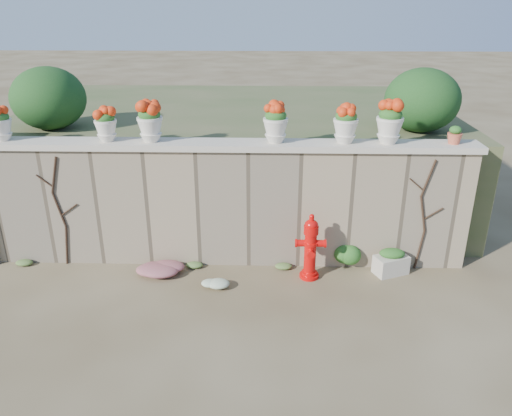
{
  "coord_description": "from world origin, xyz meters",
  "views": [
    {
      "loc": [
        0.74,
        -5.83,
        4.17
      ],
      "look_at": [
        0.54,
        1.4,
        1.14
      ],
      "focal_mm": 35.0,
      "sensor_mm": 36.0,
      "label": 1
    }
  ],
  "objects_px": {
    "urn_pot_0": "(0,124)",
    "terracotta_pot": "(455,136)",
    "fire_hydrant": "(310,247)",
    "planter_box": "(391,262)"
  },
  "relations": [
    {
      "from": "fire_hydrant",
      "to": "urn_pot_0",
      "type": "xyz_separation_m",
      "value": [
        -4.91,
        0.56,
        1.81
      ]
    },
    {
      "from": "urn_pot_0",
      "to": "terracotta_pot",
      "type": "relative_size",
      "value": 2.02
    },
    {
      "from": "planter_box",
      "to": "urn_pot_0",
      "type": "relative_size",
      "value": 1.12
    },
    {
      "from": "fire_hydrant",
      "to": "terracotta_pot",
      "type": "relative_size",
      "value": 4.09
    },
    {
      "from": "urn_pot_0",
      "to": "terracotta_pot",
      "type": "distance_m",
      "value": 7.11
    },
    {
      "from": "fire_hydrant",
      "to": "terracotta_pot",
      "type": "height_order",
      "value": "terracotta_pot"
    },
    {
      "from": "planter_box",
      "to": "terracotta_pot",
      "type": "relative_size",
      "value": 2.27
    },
    {
      "from": "terracotta_pot",
      "to": "urn_pot_0",
      "type": "bearing_deg",
      "value": -180.0
    },
    {
      "from": "fire_hydrant",
      "to": "planter_box",
      "type": "relative_size",
      "value": 1.8
    },
    {
      "from": "fire_hydrant",
      "to": "urn_pot_0",
      "type": "height_order",
      "value": "urn_pot_0"
    }
  ]
}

